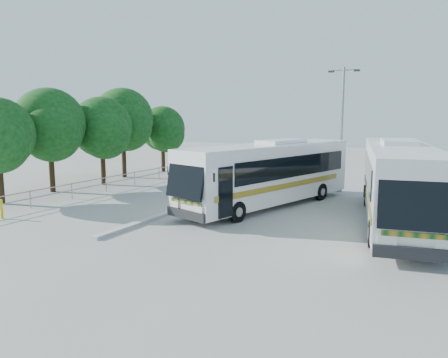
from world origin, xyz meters
The scene contains 11 objects.
ground centered at (0.00, 0.00, 0.00)m, with size 100.00×100.00×0.00m, color #A0A09B.
kerb_divider centered at (-2.30, 2.00, 0.07)m, with size 0.40×16.00×0.15m, color #B2B2AD.
railing centered at (-10.00, 4.00, 0.74)m, with size 0.06×22.00×1.00m.
tree_far_b centered at (-13.02, 1.20, 4.57)m, with size 5.33×5.03×6.96m.
tree_far_c centered at (-12.12, 5.10, 4.26)m, with size 4.97×4.69×6.49m.
tree_far_d centered at (-13.31, 8.80, 4.82)m, with size 5.62×5.30×7.33m.
tree_far_e centered at (-12.63, 13.30, 3.89)m, with size 4.54×4.28×5.92m.
coach_main centered at (1.58, 3.81, 1.95)m, with size 5.92×13.02×3.56m.
coach_adjacent centered at (8.56, 2.94, 2.06)m, with size 5.37×13.84×3.77m.
lamppost centered at (4.03, 10.41, 4.56)m, with size 2.02×0.21×8.26m.
bollard centered at (-9.14, -5.36, 0.50)m, with size 0.14×0.14×0.99m, color yellow.
Camera 1 is at (10.86, -19.03, 5.26)m, focal length 35.00 mm.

